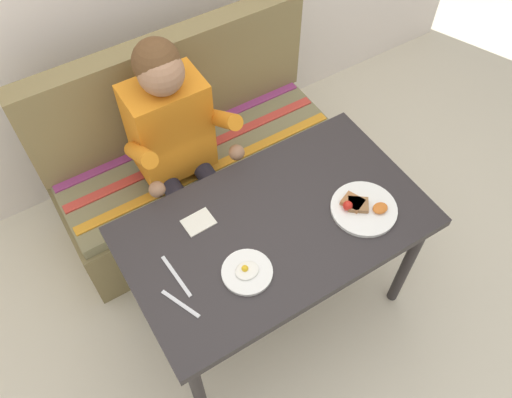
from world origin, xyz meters
TOP-DOWN VIEW (x-y plane):
  - ground_plane at (0.00, 0.00)m, footprint 8.00×8.00m
  - table at (0.00, 0.00)m, footprint 1.20×0.70m
  - couch at (0.00, 0.76)m, footprint 1.44×0.56m
  - person at (-0.13, 0.59)m, footprint 0.45×0.61m
  - plate_breakfast at (0.33, -0.12)m, footprint 0.27×0.27m
  - plate_eggs at (-0.21, -0.12)m, footprint 0.19×0.19m
  - napkin at (-0.26, 0.17)m, footprint 0.12×0.10m
  - fork at (-0.47, -0.11)m, footprint 0.08×0.16m
  - knife at (-0.44, -0.00)m, footprint 0.03×0.20m

SIDE VIEW (x-z plane):
  - ground_plane at x=0.00m, z-range 0.00..0.00m
  - couch at x=0.00m, z-range -0.17..0.83m
  - table at x=0.00m, z-range 0.28..1.01m
  - fork at x=-0.47m, z-range 0.73..0.73m
  - knife at x=-0.44m, z-range 0.73..0.73m
  - napkin at x=-0.26m, z-range 0.73..0.74m
  - plate_eggs at x=-0.21m, z-range 0.72..0.76m
  - person at x=-0.13m, z-range 0.13..1.35m
  - plate_breakfast at x=0.33m, z-range 0.72..0.77m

